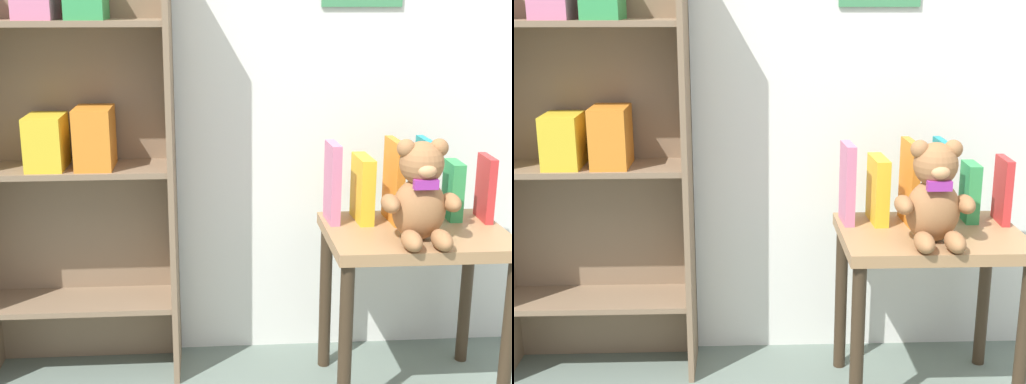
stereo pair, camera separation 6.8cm
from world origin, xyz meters
The scene contains 9 objects.
bookshelf_side centered at (-0.99, 1.40, 0.77)m, with size 0.63×0.23×1.39m.
display_table centered at (0.05, 1.18, 0.44)m, with size 0.54×0.40×0.54m.
teddy_bear centered at (0.03, 1.08, 0.67)m, with size 0.23×0.21×0.30m.
book_standing_pink centered at (-0.19, 1.28, 0.66)m, with size 0.03×0.12×0.25m, color #D17093.
book_standing_yellow centered at (-0.09, 1.29, 0.64)m, with size 0.04×0.15×0.20m, color gold.
book_standing_orange centered at (0.00, 1.27, 0.67)m, with size 0.03×0.15×0.26m, color orange.
book_standing_teal centered at (0.10, 1.28, 0.67)m, with size 0.02×0.14×0.26m, color teal.
book_standing_green centered at (0.19, 1.29, 0.63)m, with size 0.04×0.11×0.18m, color #33934C.
book_standing_red centered at (0.29, 1.27, 0.64)m, with size 0.02×0.12×0.20m, color red.
Camera 1 is at (-0.58, -0.82, 1.22)m, focal length 50.00 mm.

